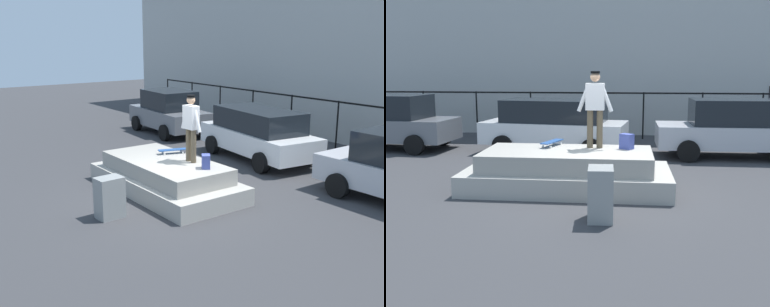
% 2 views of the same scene
% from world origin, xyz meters
% --- Properties ---
extents(ground_plane, '(60.00, 60.00, 0.00)m').
position_xyz_m(ground_plane, '(0.00, 0.00, 0.00)').
color(ground_plane, '#38383A').
extents(concrete_ledge, '(4.53, 2.20, 0.86)m').
position_xyz_m(concrete_ledge, '(-0.83, 0.21, 0.39)').
color(concrete_ledge, '#ADA89E').
rests_on(concrete_ledge, ground_plane).
extents(skateboarder, '(0.82, 0.24, 1.73)m').
position_xyz_m(skateboarder, '(-0.26, 0.63, 1.86)').
color(skateboarder, brown).
rests_on(skateboarder, concrete_ledge).
extents(skateboard, '(0.44, 0.83, 0.12)m').
position_xyz_m(skateboard, '(-1.27, 0.75, 0.96)').
color(skateboard, '#264C8C').
rests_on(skateboard, concrete_ledge).
extents(backpack, '(0.34, 0.33, 0.34)m').
position_xyz_m(backpack, '(0.47, 0.55, 1.03)').
color(backpack, '#3F4C99').
rests_on(backpack, concrete_ledge).
extents(car_grey_sedan_near, '(4.16, 2.29, 1.81)m').
position_xyz_m(car_grey_sedan_near, '(-7.27, 4.67, 0.91)').
color(car_grey_sedan_near, slate).
rests_on(car_grey_sedan_near, ground_plane).
extents(car_white_hatchback_mid, '(4.71, 2.50, 1.69)m').
position_xyz_m(car_white_hatchback_mid, '(-1.82, 4.56, 0.90)').
color(car_white_hatchback_mid, white).
rests_on(car_white_hatchback_mid, ground_plane).
extents(utility_box, '(0.47, 0.62, 0.95)m').
position_xyz_m(utility_box, '(0.02, -1.86, 0.48)').
color(utility_box, gray).
rests_on(utility_box, ground_plane).
extents(fence_row, '(24.06, 0.06, 1.79)m').
position_xyz_m(fence_row, '(-0.00, 7.76, 1.26)').
color(fence_row, black).
rests_on(fence_row, ground_plane).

